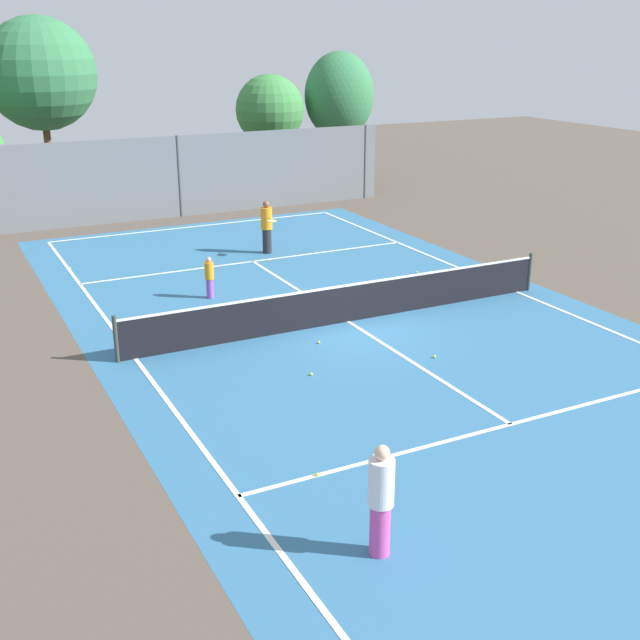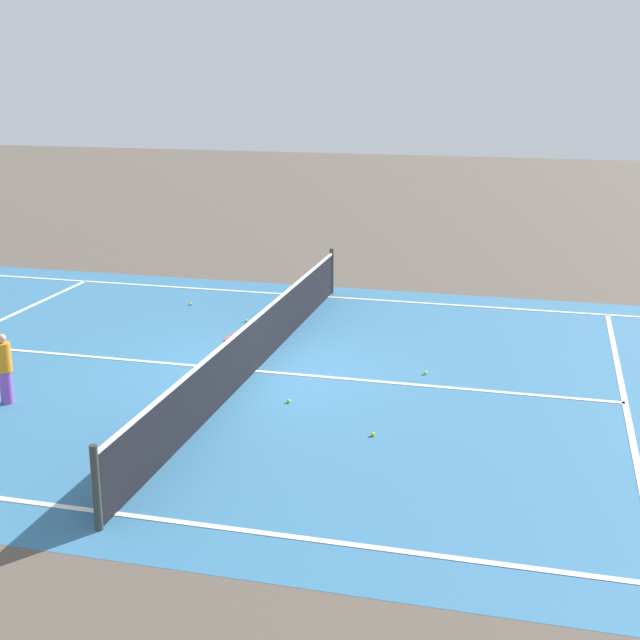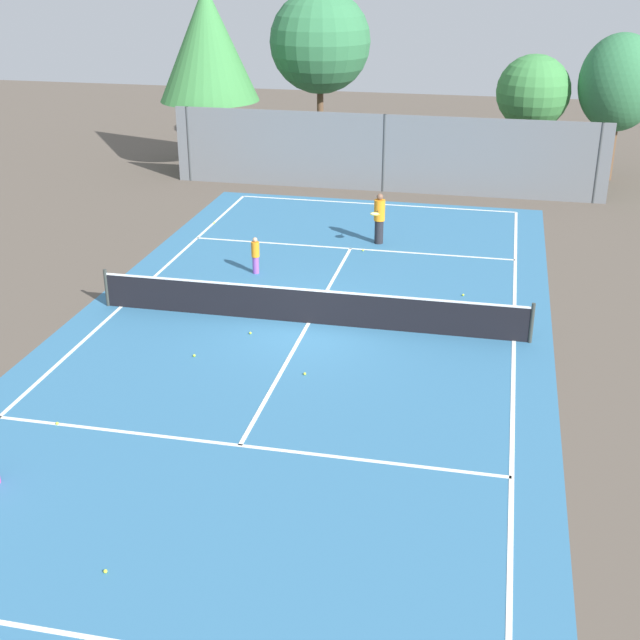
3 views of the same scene
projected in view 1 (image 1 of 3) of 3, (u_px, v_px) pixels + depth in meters
The scene contains 19 objects.
ground_plane at pixel (348, 322), 20.42m from camera, with size 80.00×80.00×0.00m, color brown.
court_surface at pixel (348, 322), 20.42m from camera, with size 13.00×25.00×0.01m.
tennis_net at pixel (348, 303), 20.24m from camera, with size 11.90×0.10×1.10m.
perimeter_fence at pixel (179, 177), 31.63m from camera, with size 18.00×0.12×3.20m.
tree_1 at pixel (40, 74), 33.70m from camera, with size 4.73×4.73×7.72m.
tree_2 at pixel (339, 96), 38.15m from camera, with size 3.39×3.10×6.20m.
tree_3 at pixel (270, 110), 37.13m from camera, with size 3.21×3.21×5.22m.
player_0 at pixel (267, 226), 26.50m from camera, with size 0.43×0.95×1.76m.
player_1 at pixel (209, 277), 22.05m from camera, with size 0.25×0.25×1.18m.
player_2 at pixel (381, 500), 11.02m from camera, with size 0.37×0.37×1.73m.
ball_crate at pixel (363, 304), 21.20m from camera, with size 0.45×0.39×0.43m.
tennis_ball_0 at pixel (70, 268), 24.92m from camera, with size 0.07×0.07×0.07m, color #CCE533.
tennis_ball_1 at pixel (319, 342), 18.96m from camera, with size 0.07×0.07×0.07m, color #CCE533.
tennis_ball_2 at pixel (435, 357), 18.12m from camera, with size 0.07×0.07×0.07m, color #CCE533.
tennis_ball_3 at pixel (420, 292), 22.66m from camera, with size 0.07×0.07×0.07m, color #CCE533.
tennis_ball_5 at pixel (311, 374), 17.19m from camera, with size 0.07×0.07×0.07m, color #CCE533.
tennis_ball_6 at pixel (317, 475), 13.28m from camera, with size 0.07×0.07×0.07m, color #CCE533.
tennis_ball_7 at pixel (417, 272), 24.53m from camera, with size 0.07×0.07×0.07m, color #CCE533.
tennis_ball_8 at pixel (268, 260), 25.84m from camera, with size 0.07×0.07×0.07m, color #CCE533.
Camera 1 is at (-9.30, -16.81, 6.96)m, focal length 44.76 mm.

